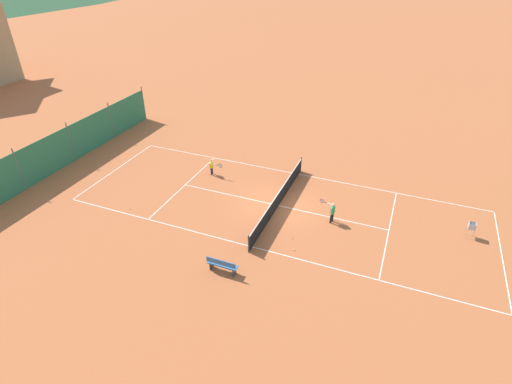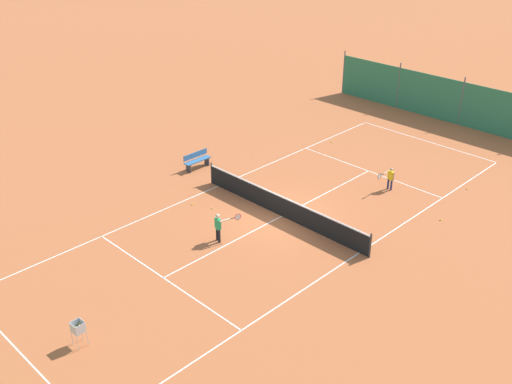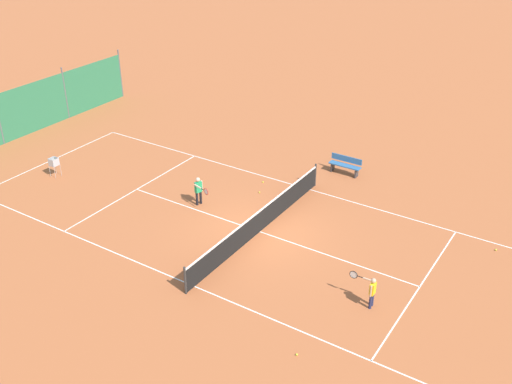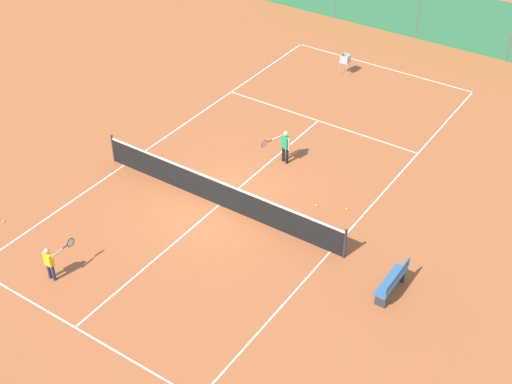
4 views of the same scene
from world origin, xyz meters
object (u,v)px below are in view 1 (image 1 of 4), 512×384
Objects in this scene: tennis_ball_alley_left at (292,238)px; tennis_ball_near_corner at (197,152)px; tennis_ball_by_net_right at (243,156)px; courtside_bench at (222,265)px; player_near_baseline at (212,166)px; ball_hopper at (472,227)px; player_near_service at (332,211)px; tennis_ball_alley_right at (294,250)px; tennis_ball_service_box at (130,208)px; tennis_net at (279,199)px.

tennis_ball_near_corner is at bearing 53.80° from tennis_ball_alley_left.
courtside_bench reaches higher than tennis_ball_by_net_right.
player_near_baseline reaches higher than courtside_bench.
tennis_ball_near_corner is at bearing 45.48° from player_near_baseline.
player_near_baseline is at bearing 86.96° from ball_hopper.
tennis_ball_by_net_right is at bearing 54.74° from player_near_service.
tennis_ball_alley_right is 0.04× the size of courtside_bench.
courtside_bench is at bearing -161.13° from tennis_ball_by_net_right.
tennis_ball_alley_right is (0.08, -10.10, 0.00)m from tennis_ball_service_box.
courtside_bench reaches higher than tennis_ball_alley_right.
courtside_bench is (-6.34, 0.60, -0.05)m from tennis_net.
tennis_ball_alley_right is (-3.12, 1.17, -0.70)m from player_near_service.
courtside_bench is (-7.37, 11.00, -0.20)m from ball_hopper.
tennis_ball_alley_left is 1.00× the size of tennis_ball_alley_right.
tennis_ball_by_net_right is 0.07× the size of ball_hopper.
tennis_ball_alley_right is at bearing -43.73° from courtside_bench.
player_near_service is 3.41m from tennis_ball_alley_right.
player_near_baseline is 0.75× the size of courtside_bench.
courtside_bench is (-8.21, -4.77, -0.21)m from player_near_baseline.
tennis_ball_alley_left is 9.76m from tennis_ball_service_box.
courtside_bench reaches higher than tennis_ball_near_corner.
tennis_ball_near_corner is 13.11m from courtside_bench.
ball_hopper is at bearing -56.18° from courtside_bench.
tennis_ball_alley_left is at bearing -122.53° from player_near_baseline.
ball_hopper is 0.59× the size of courtside_bench.
tennis_net is at bearing 95.63° from ball_hopper.
tennis_net is 8.81m from tennis_ball_service_box.
tennis_ball_by_net_right is (5.48, 7.75, -0.70)m from player_near_service.
tennis_ball_service_box is (-3.21, 11.27, -0.70)m from player_near_service.
player_near_service is at bearing -104.82° from player_near_baseline.
tennis_ball_by_net_right is at bearing -15.21° from player_near_baseline.
ball_hopper is at bearing -61.24° from tennis_ball_alley_right.
player_near_baseline reaches higher than tennis_ball_alley_left.
tennis_net is 3.17m from tennis_ball_alley_left.
player_near_service is 8.92m from player_near_baseline.
tennis_ball_service_box is 10.10m from tennis_ball_alley_right.
tennis_net is at bearing -119.11° from tennis_ball_near_corner.
player_near_service is 18.97× the size of tennis_ball_service_box.
tennis_ball_alley_left is at bearing 112.84° from ball_hopper.
player_near_baseline is 9.49m from courtside_bench.
tennis_ball_alley_left is 4.38m from courtside_bench.
tennis_ball_near_corner is (7.10, 9.70, 0.00)m from tennis_ball_alley_left.
tennis_ball_service_box is (-0.98, 9.71, 0.00)m from tennis_ball_alley_left.
tennis_ball_near_corner is at bearing -0.04° from tennis_ball_service_box.
tennis_ball_near_corner is (4.46, 8.01, -0.47)m from tennis_net.
tennis_ball_near_corner is at bearing 51.60° from tennis_ball_alley_right.
tennis_net is 139.09× the size of tennis_ball_by_net_right.
ball_hopper is (-0.84, -15.77, -0.00)m from player_near_baseline.
player_near_baseline is at bearing 57.47° from tennis_ball_alley_left.
tennis_ball_alley_right is at bearing -128.40° from tennis_ball_near_corner.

